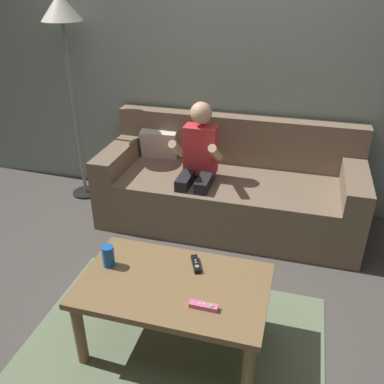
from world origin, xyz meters
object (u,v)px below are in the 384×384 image
Objects in this scene: person_seated_on_couch at (198,162)px; floor_lamp at (63,25)px; coffee_table at (174,292)px; game_remote_pink_center at (204,306)px; game_remote_black_near_edge at (196,264)px; couch at (229,188)px; soda_can at (108,256)px.

floor_lamp is at bearing 166.91° from person_seated_on_couch.
game_remote_pink_center reaches higher than coffee_table.
game_remote_black_near_edge is 2.18m from floor_lamp.
person_seated_on_couch is 1.23m from coffee_table.
person_seated_on_couch is 1.07m from game_remote_black_near_edge.
person_seated_on_couch reaches higher than game_remote_black_near_edge.
coffee_table is 6.98× the size of game_remote_pink_center.
game_remote_black_near_edge reaches higher than coffee_table.
couch reaches higher than soda_can.
game_remote_black_near_edge and game_remote_pink_center have the same top height.
floor_lamp reaches higher than soda_can.
coffee_table is 0.20m from game_remote_black_near_edge.
person_seated_on_couch reaches higher than game_remote_pink_center.
floor_lamp is (-1.34, 1.46, 1.11)m from coffee_table.
coffee_table is at bearing -81.01° from person_seated_on_couch.
game_remote_pink_center is (0.19, -0.13, 0.08)m from coffee_table.
game_remote_black_near_edge is at bearing -87.87° from couch.
couch reaches higher than coffee_table.
game_remote_black_near_edge is at bearing 111.58° from game_remote_pink_center.
floor_lamp is (-0.96, 1.42, 0.99)m from soda_can.
couch is 14.50× the size of game_remote_pink_center.
couch is at bearing 88.82° from coffee_table.
floor_lamp is at bearing 132.55° from coffee_table.
soda_can is 1.97m from floor_lamp.
couch is at bearing 92.13° from game_remote_black_near_edge.
couch is 2.08× the size of coffee_table.
game_remote_black_near_edge is 0.08× the size of floor_lamp.
game_remote_pink_center is at bearing -17.30° from soda_can.
floor_lamp is (-1.53, 1.60, 1.04)m from game_remote_pink_center.
game_remote_pink_center is 0.08× the size of floor_lamp.
couch is 1.41m from soda_can.
coffee_table is at bearing -47.45° from floor_lamp.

